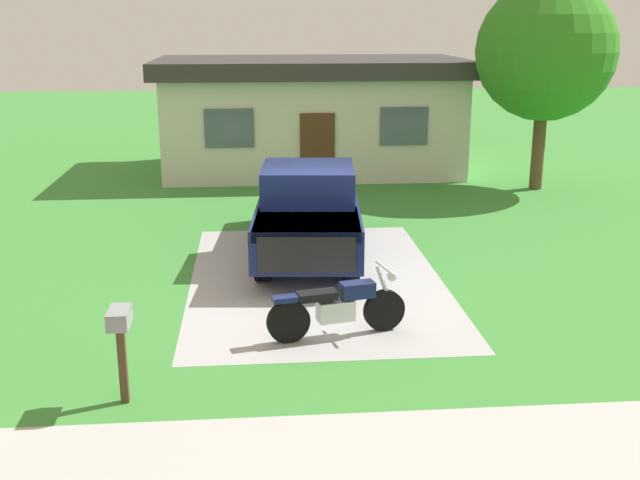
{
  "coord_description": "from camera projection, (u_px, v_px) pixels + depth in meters",
  "views": [
    {
      "loc": [
        -1.11,
        -13.63,
        4.72
      ],
      "look_at": [
        0.03,
        -0.43,
        0.9
      ],
      "focal_mm": 43.37,
      "sensor_mm": 36.0,
      "label": 1
    }
  ],
  "objects": [
    {
      "name": "motorcycle",
      "position": [
        338.0,
        307.0,
        11.78
      ],
      "size": [
        2.18,
        0.84,
        1.09
      ],
      "color": "black",
      "rests_on": "ground"
    },
    {
      "name": "ground_plane",
      "position": [
        316.0,
        280.0,
        14.45
      ],
      "size": [
        80.0,
        80.0,
        0.0
      ],
      "primitive_type": "plane",
      "color": "#3C8836"
    },
    {
      "name": "mailbox",
      "position": [
        120.0,
        331.0,
        9.59
      ],
      "size": [
        0.26,
        0.48,
        1.26
      ],
      "color": "#4C3823",
      "rests_on": "ground"
    },
    {
      "name": "pickup_truck",
      "position": [
        308.0,
        207.0,
        15.96
      ],
      "size": [
        2.47,
        5.77,
        1.9
      ],
      "color": "black",
      "rests_on": "ground"
    },
    {
      "name": "driveway_pad",
      "position": [
        316.0,
        280.0,
        14.45
      ],
      "size": [
        4.66,
        7.17,
        0.01
      ],
      "primitive_type": "cube",
      "color": "#A8A8A8",
      "rests_on": "ground"
    },
    {
      "name": "shade_tree",
      "position": [
        546.0,
        51.0,
        21.12
      ],
      "size": [
        3.82,
        3.82,
        5.76
      ],
      "color": "brown",
      "rests_on": "ground"
    },
    {
      "name": "neighbor_house",
      "position": [
        311.0,
        114.0,
        24.55
      ],
      "size": [
        9.6,
        5.6,
        3.5
      ],
      "color": "beige",
      "rests_on": "ground"
    },
    {
      "name": "sidewalk_strip",
      "position": [
        360.0,
        452.0,
        8.7
      ],
      "size": [
        36.0,
        1.8,
        0.01
      ],
      "primitive_type": "cube",
      "color": "#B1B1AC",
      "rests_on": "ground"
    }
  ]
}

